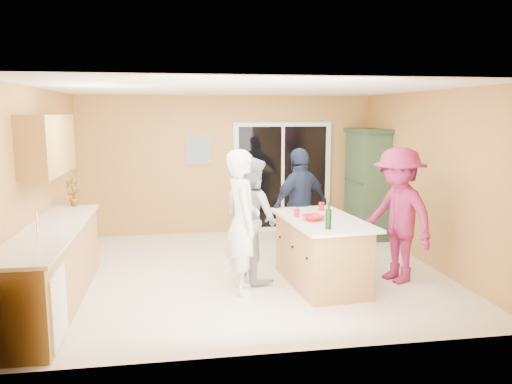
{
  "coord_description": "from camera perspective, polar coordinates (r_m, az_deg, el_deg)",
  "views": [
    {
      "loc": [
        -0.98,
        -6.88,
        2.26
      ],
      "look_at": [
        0.15,
        0.1,
        1.15
      ],
      "focal_mm": 35.0,
      "sensor_mm": 36.0,
      "label": 1
    }
  ],
  "objects": [
    {
      "name": "sliding_door",
      "position": [
        9.64,
        3.04,
        1.71
      ],
      "size": [
        1.9,
        0.07,
        2.1
      ],
      "color": "silver",
      "rests_on": "floor"
    },
    {
      "name": "wine_bottle",
      "position": [
        5.99,
        8.28,
        -3.04
      ],
      "size": [
        0.07,
        0.07,
        0.32
      ],
      "rotation": [
        0.0,
        0.0,
        0.43
      ],
      "color": "black",
      "rests_on": "kitchen_island"
    },
    {
      "name": "woman_white",
      "position": [
        6.29,
        -1.55,
        -3.44
      ],
      "size": [
        0.47,
        0.69,
        1.83
      ],
      "primitive_type": "imported",
      "rotation": [
        0.0,
        0.0,
        1.61
      ],
      "color": "silver",
      "rests_on": "floor"
    },
    {
      "name": "floor",
      "position": [
        7.31,
        -1.05,
        -9.1
      ],
      "size": [
        5.5,
        5.5,
        0.0
      ],
      "primitive_type": "plane",
      "color": "silver",
      "rests_on": "ground"
    },
    {
      "name": "tulip_vase",
      "position": [
        7.63,
        -20.2,
        -0.04
      ],
      "size": [
        0.23,
        0.17,
        0.41
      ],
      "primitive_type": "imported",
      "rotation": [
        0.0,
        0.0,
        -0.1
      ],
      "color": "#A02010",
      "rests_on": "left_cabinet_run"
    },
    {
      "name": "framed_picture",
      "position": [
        9.39,
        -6.57,
        4.84
      ],
      "size": [
        0.46,
        0.04,
        0.56
      ],
      "color": "#AA8355",
      "rests_on": "wall_back"
    },
    {
      "name": "ceiling",
      "position": [
        6.95,
        -1.11,
        11.72
      ],
      "size": [
        5.5,
        5.0,
        0.1
      ],
      "primitive_type": "cube",
      "color": "white",
      "rests_on": "wall_back"
    },
    {
      "name": "wall_front",
      "position": [
        4.59,
        3.33,
        -3.19
      ],
      "size": [
        5.5,
        0.1,
        2.6
      ],
      "primitive_type": "cube",
      "color": "tan",
      "rests_on": "ground"
    },
    {
      "name": "white_plate",
      "position": [
        6.59,
        8.13,
        -2.98
      ],
      "size": [
        0.26,
        0.26,
        0.01
      ],
      "primitive_type": "cylinder",
      "rotation": [
        0.0,
        0.0,
        -0.35
      ],
      "color": "silver",
      "rests_on": "kitchen_island"
    },
    {
      "name": "woman_navy",
      "position": [
        7.57,
        5.11,
        -1.62
      ],
      "size": [
        1.11,
        0.85,
        1.76
      ],
      "primitive_type": "imported",
      "rotation": [
        0.0,
        0.0,
        3.61
      ],
      "color": "#181D36",
      "rests_on": "floor"
    },
    {
      "name": "green_hutch",
      "position": [
        9.42,
        12.52,
        0.86
      ],
      "size": [
        0.57,
        1.09,
        1.99
      ],
      "color": "#233828",
      "rests_on": "floor"
    },
    {
      "name": "wall_right",
      "position": [
        7.88,
        19.13,
        1.43
      ],
      "size": [
        0.1,
        5.0,
        2.6
      ],
      "primitive_type": "cube",
      "color": "tan",
      "rests_on": "ground"
    },
    {
      "name": "left_cabinet_run",
      "position": [
        6.28,
        -22.56,
        -8.44
      ],
      "size": [
        0.65,
        3.05,
        1.24
      ],
      "color": "#AB7942",
      "rests_on": "floor"
    },
    {
      "name": "kitchen_island",
      "position": [
        6.74,
        7.42,
        -6.97
      ],
      "size": [
        1.1,
        1.8,
        0.9
      ],
      "rotation": [
        0.0,
        0.0,
        0.1
      ],
      "color": "#AB7942",
      "rests_on": "floor"
    },
    {
      "name": "tumbler_far",
      "position": [
        7.12,
        7.49,
        -1.64
      ],
      "size": [
        0.11,
        0.11,
        0.12
      ],
      "primitive_type": "cylinder",
      "rotation": [
        0.0,
        0.0,
        0.36
      ],
      "color": "#AF1317",
      "rests_on": "kitchen_island"
    },
    {
      "name": "serving_bowl",
      "position": [
        6.47,
        6.59,
        -2.93
      ],
      "size": [
        0.35,
        0.35,
        0.07
      ],
      "primitive_type": "imported",
      "rotation": [
        0.0,
        0.0,
        0.33
      ],
      "color": "#AF1317",
      "rests_on": "kitchen_island"
    },
    {
      "name": "woman_grey",
      "position": [
        6.79,
        -0.56,
        -3.07
      ],
      "size": [
        0.95,
        1.03,
        1.7
      ],
      "primitive_type": "imported",
      "rotation": [
        0.0,
        0.0,
        2.04
      ],
      "color": "gray",
      "rests_on": "floor"
    },
    {
      "name": "upper_cabinets",
      "position": [
        6.88,
        -22.69,
        5.02
      ],
      "size": [
        0.35,
        1.6,
        0.75
      ],
      "primitive_type": "cube",
      "color": "#AB7942",
      "rests_on": "wall_left"
    },
    {
      "name": "wall_back",
      "position": [
        9.48,
        -3.21,
        3.11
      ],
      "size": [
        5.5,
        0.1,
        2.6
      ],
      "primitive_type": "cube",
      "color": "tan",
      "rests_on": "ground"
    },
    {
      "name": "woman_magenta",
      "position": [
        6.98,
        15.92,
        -2.55
      ],
      "size": [
        1.02,
        1.34,
        1.83
      ],
      "primitive_type": "imported",
      "rotation": [
        0.0,
        0.0,
        -1.24
      ],
      "color": "#8B1E4D",
      "rests_on": "floor"
    },
    {
      "name": "wall_left",
      "position": [
        7.17,
        -23.4,
        0.49
      ],
      "size": [
        0.1,
        5.0,
        2.6
      ],
      "primitive_type": "cube",
      "color": "tan",
      "rests_on": "ground"
    },
    {
      "name": "tumbler_near",
      "position": [
        6.66,
        4.68,
        -2.39
      ],
      "size": [
        0.08,
        0.08,
        0.11
      ],
      "primitive_type": "cylinder",
      "rotation": [
        0.0,
        0.0,
        -0.03
      ],
      "color": "#AF1317",
      "rests_on": "kitchen_island"
    }
  ]
}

